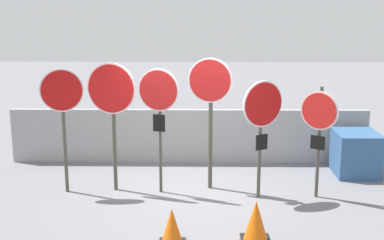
% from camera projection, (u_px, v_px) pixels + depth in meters
% --- Properties ---
extents(ground_plane, '(40.00, 40.00, 0.00)m').
position_uv_depth(ground_plane, '(187.00, 194.00, 9.80)').
color(ground_plane, slate).
extents(fence_back, '(7.68, 0.12, 1.17)m').
position_uv_depth(fence_back, '(189.00, 136.00, 11.54)').
color(fence_back, gray).
rests_on(fence_back, ground).
extents(stop_sign_0, '(0.77, 0.18, 2.31)m').
position_uv_depth(stop_sign_0, '(62.00, 102.00, 9.50)').
color(stop_sign_0, '#474238').
rests_on(stop_sign_0, ground).
extents(stop_sign_1, '(0.91, 0.27, 2.40)m').
position_uv_depth(stop_sign_1, '(112.00, 98.00, 9.58)').
color(stop_sign_1, '#474238').
rests_on(stop_sign_1, ground).
extents(stop_sign_2, '(0.74, 0.25, 2.31)m').
position_uv_depth(stop_sign_2, '(159.00, 101.00, 9.47)').
color(stop_sign_2, '#474238').
rests_on(stop_sign_2, ground).
extents(stop_sign_3, '(0.80, 0.22, 2.47)m').
position_uv_depth(stop_sign_3, '(210.00, 95.00, 9.67)').
color(stop_sign_3, '#474238').
rests_on(stop_sign_3, ground).
extents(stop_sign_4, '(0.72, 0.43, 2.14)m').
position_uv_depth(stop_sign_4, '(262.00, 114.00, 9.25)').
color(stop_sign_4, '#474238').
rests_on(stop_sign_4, ground).
extents(stop_sign_5, '(0.58, 0.41, 2.02)m').
position_uv_depth(stop_sign_5, '(319.00, 120.00, 9.31)').
color(stop_sign_5, '#474238').
rests_on(stop_sign_5, ground).
extents(traffic_cone_0, '(0.39, 0.39, 0.56)m').
position_uv_depth(traffic_cone_0, '(172.00, 227.00, 7.75)').
color(traffic_cone_0, black).
rests_on(traffic_cone_0, ground).
extents(traffic_cone_1, '(0.43, 0.43, 0.63)m').
position_uv_depth(traffic_cone_1, '(256.00, 221.00, 7.87)').
color(traffic_cone_1, black).
rests_on(traffic_cone_1, ground).
extents(storage_crate, '(0.84, 0.94, 0.87)m').
position_uv_depth(storage_crate, '(356.00, 153.00, 10.82)').
color(storage_crate, '#335684').
rests_on(storage_crate, ground).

